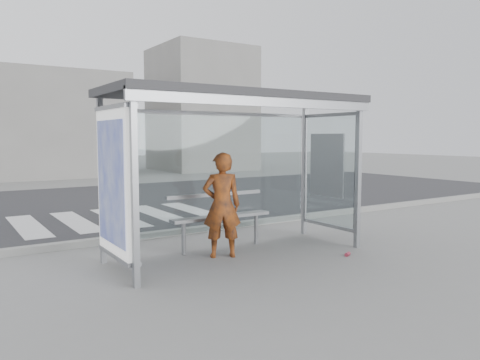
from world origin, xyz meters
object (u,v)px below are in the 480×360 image
(bus_shelter, at_px, (216,133))
(person, at_px, (222,205))
(soda_can, at_px, (348,254))
(bench, at_px, (221,216))

(bus_shelter, relative_size, person, 2.53)
(bus_shelter, distance_m, person, 1.15)
(bus_shelter, height_order, soda_can, bus_shelter)
(bus_shelter, xyz_separation_m, person, (0.07, -0.03, -1.14))
(bus_shelter, xyz_separation_m, soda_can, (1.80, -1.11, -1.95))
(person, relative_size, soda_can, 14.18)
(person, xyz_separation_m, bench, (0.26, 0.47, -0.27))
(bus_shelter, bearing_deg, soda_can, -31.59)
(person, relative_size, bench, 0.91)
(person, height_order, bench, person)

